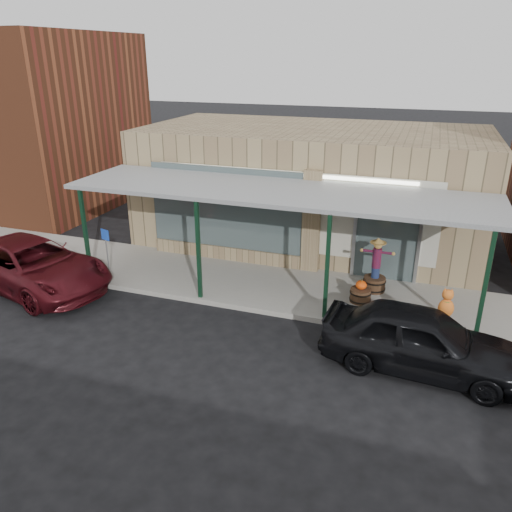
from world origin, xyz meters
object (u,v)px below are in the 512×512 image
(parked_sedan, at_px, (421,339))
(barrel_scarecrow, at_px, (375,273))
(handicap_sign, at_px, (107,247))
(barrel_pumpkin, at_px, (360,294))
(car_maroon, at_px, (33,265))

(parked_sedan, bearing_deg, barrel_scarecrow, 26.33)
(handicap_sign, relative_size, parked_sedan, 0.36)
(barrel_pumpkin, height_order, car_maroon, car_maroon)
(handicap_sign, xyz_separation_m, parked_sedan, (9.23, -1.63, -0.43))
(handicap_sign, distance_m, parked_sedan, 9.38)
(car_maroon, bearing_deg, handicap_sign, -48.18)
(barrel_pumpkin, xyz_separation_m, parked_sedan, (1.67, -2.58, 0.35))
(parked_sedan, height_order, car_maroon, parked_sedan)
(barrel_scarecrow, bearing_deg, handicap_sign, -157.01)
(handicap_sign, distance_m, car_maroon, 2.25)
(parked_sedan, distance_m, car_maroon, 11.21)
(barrel_pumpkin, bearing_deg, parked_sedan, -57.17)
(barrel_scarecrow, height_order, parked_sedan, barrel_scarecrow)
(barrel_pumpkin, bearing_deg, barrel_scarecrow, 71.52)
(barrel_scarecrow, xyz_separation_m, parked_sedan, (1.38, -3.43, 0.04))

